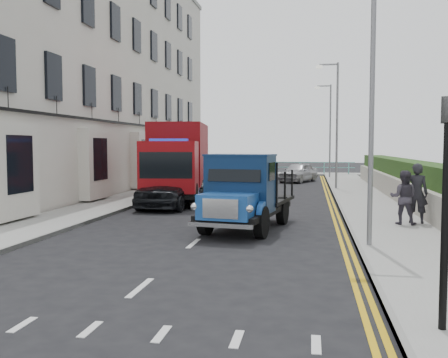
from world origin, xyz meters
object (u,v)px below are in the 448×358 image
Objects in this scene: lamp_mid at (335,118)px; red_lorry at (178,160)px; lamp_near at (367,80)px; bedford_lorry at (242,197)px; lamp_far at (329,125)px; pedestrian_east_near at (416,193)px; parked_car_front at (172,187)px.

red_lorry is (-7.14, -6.56, -2.15)m from lamp_mid.
bedford_lorry is at bearing 149.40° from lamp_near.
red_lorry is (-3.93, 7.54, 0.83)m from bedford_lorry.
lamp_far reaches higher than bedford_lorry.
lamp_near is at bearing -21.12° from bedford_lorry.
lamp_near reaches higher than pedestrian_east_near.
pedestrian_east_near is at bearing 62.75° from lamp_near.
red_lorry is at bearing -137.39° from lamp_mid.
pedestrian_east_near is (5.12, 1.81, 0.02)m from bedford_lorry.
pedestrian_east_near is (1.91, 3.71, -2.96)m from lamp_near.
lamp_mid is 10.00m from lamp_far.
pedestrian_east_near is at bearing -40.12° from red_lorry.
lamp_near reaches higher than parked_car_front.
bedford_lorry is at bearing 34.09° from pedestrian_east_near.
parked_car_front is (-6.80, 7.25, -3.21)m from lamp_near.
pedestrian_east_near is at bearing -19.00° from parked_car_front.
lamp_mid reaches higher than bedford_lorry.
lamp_near is at bearing -90.00° from lamp_far.
lamp_far is at bearing 73.21° from parked_car_front.
lamp_mid reaches higher than red_lorry.
lamp_near and lamp_far have the same top height.
pedestrian_east_near is (1.91, -12.29, -2.96)m from lamp_mid.
red_lorry is at bearing -17.74° from pedestrian_east_near.
lamp_near is 3.83× the size of pedestrian_east_near.
red_lorry is at bearing 101.94° from parked_car_front.
bedford_lorry is (-3.21, 1.90, -2.98)m from lamp_near.
parked_car_front is at bearing -109.92° from lamp_far.
lamp_far is (0.00, 26.00, 0.00)m from lamp_near.
lamp_mid is 12.79m from pedestrian_east_near.
parked_car_front is 9.40m from pedestrian_east_near.
pedestrian_east_near reaches higher than parked_car_front.
red_lorry is at bearing 127.09° from lamp_near.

